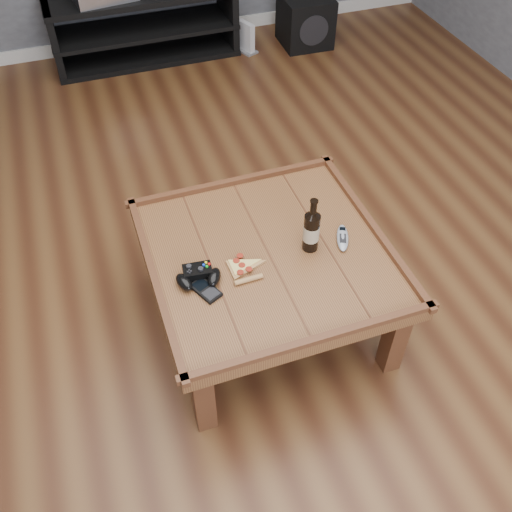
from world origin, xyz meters
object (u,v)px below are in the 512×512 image
object	(u,v)px
game_controller	(198,276)
pizza_slice	(243,268)
coffee_table	(268,262)
remote_control	(343,238)
media_console	(144,26)
beer_bottle	(311,229)
subwoofer	(305,21)
smartphone	(206,290)
game_console	(246,38)

from	to	relation	value
game_controller	pizza_slice	xyz separation A→B (m)	(0.19, -0.00, -0.02)
coffee_table	pizza_slice	distance (m)	0.16
coffee_table	remote_control	size ratio (longest dim) A/B	6.06
media_console	beer_bottle	distance (m)	2.80
pizza_slice	subwoofer	world-z (taller)	pizza_slice
game_controller	smartphone	size ratio (longest dim) A/B	1.41
remote_control	subwoofer	xyz separation A→B (m)	(0.93, 2.59, -0.27)
game_controller	remote_control	bearing A→B (deg)	8.30
media_console	remote_control	bearing A→B (deg)	-83.28
game_controller	game_console	bearing A→B (deg)	74.14
media_console	subwoofer	bearing A→B (deg)	-8.70
media_console	game_console	bearing A→B (deg)	-12.12
beer_bottle	coffee_table	bearing A→B (deg)	170.14
media_console	beer_bottle	xyz separation A→B (m)	(0.18, -2.78, 0.31)
media_console	game_controller	bearing A→B (deg)	-96.46
coffee_table	remote_control	world-z (taller)	coffee_table
subwoofer	game_console	bearing A→B (deg)	178.73
game_controller	smartphone	bearing A→B (deg)	-73.82
game_controller	remote_control	distance (m)	0.65
beer_bottle	media_console	bearing A→B (deg)	93.64
game_controller	pizza_slice	bearing A→B (deg)	5.54
game_console	game_controller	bearing A→B (deg)	-134.18
beer_bottle	smartphone	bearing A→B (deg)	-169.41
coffee_table	media_console	world-z (taller)	media_console
pizza_slice	coffee_table	bearing A→B (deg)	22.23
beer_bottle	game_console	xyz separation A→B (m)	(0.59, 2.62, -0.45)
game_controller	media_console	bearing A→B (deg)	89.93
coffee_table	media_console	size ratio (longest dim) A/B	0.74
game_console	pizza_slice	bearing A→B (deg)	-130.62
beer_bottle	game_console	world-z (taller)	beer_bottle
beer_bottle	game_console	distance (m)	2.72
remote_control	smartphone	bearing A→B (deg)	-148.56
smartphone	game_console	size ratio (longest dim) A/B	0.61
pizza_slice	remote_control	bearing A→B (deg)	1.62
remote_control	media_console	bearing A→B (deg)	120.28
smartphone	remote_control	distance (m)	0.64
media_console	beer_bottle	world-z (taller)	beer_bottle
remote_control	coffee_table	bearing A→B (deg)	-162.23
beer_bottle	remote_control	distance (m)	0.18
coffee_table	game_console	world-z (taller)	coffee_table
beer_bottle	subwoofer	xyz separation A→B (m)	(1.08, 2.59, -0.37)
coffee_table	media_console	xyz separation A→B (m)	(0.00, 2.75, -0.15)
pizza_slice	remote_control	world-z (taller)	remote_control
pizza_slice	beer_bottle	bearing A→B (deg)	3.57
coffee_table	subwoofer	bearing A→B (deg)	63.84
remote_control	subwoofer	world-z (taller)	remote_control
beer_bottle	pizza_slice	distance (m)	0.32
coffee_table	pizza_slice	xyz separation A→B (m)	(-0.13, -0.06, 0.07)
smartphone	coffee_table	bearing A→B (deg)	-3.28
coffee_table	subwoofer	world-z (taller)	coffee_table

